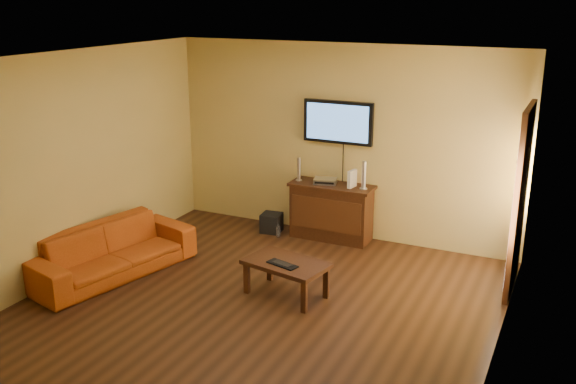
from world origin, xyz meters
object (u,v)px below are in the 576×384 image
Objects in this scene: coffee_table at (286,267)px; av_receiver at (325,181)px; speaker_right at (364,176)px; subwoofer at (271,223)px; bottle at (278,231)px; sofa at (111,243)px; keyboard at (282,264)px; speaker_left at (299,170)px; media_console at (331,211)px; television at (338,122)px; game_console at (352,179)px.

av_receiver reaches higher than coffee_table.
speaker_right is at bearing 82.01° from coffee_table.
bottle is (0.18, -0.15, -0.05)m from subwoofer.
speaker_right is 2.13× the size of bottle.
sofa is 5.32× the size of keyboard.
subwoofer is (1.12, 2.15, -0.27)m from sofa.
sofa is 2.77m from speaker_left.
subwoofer is 0.70× the size of keyboard.
coffee_table is 3.27× the size of av_receiver.
sofa is at bearing -143.80° from av_receiver.
speaker_left is at bearing 170.01° from av_receiver.
sofa reaches higher than media_console.
keyboard is at bearing -68.67° from sofa.
television is 0.80m from game_console.
coffee_table is 1.99m from speaker_right.
game_console reaches higher than bottle.
av_receiver is at bearing 176.51° from speaker_right.
media_console is at bearing -27.13° from sofa.
bottle is at bearing -19.04° from sofa.
coffee_table is at bearing -84.44° from television.
game_console reaches higher than av_receiver.
keyboard is (1.08, -1.87, 0.29)m from subwoofer.
media_console is 1.25m from television.
bottle is at bearing 119.07° from coffee_table.
television is at bearing 158.33° from game_console.
coffee_table reaches higher than bottle.
av_receiver is (-0.57, 0.03, -0.14)m from speaker_right.
keyboard is (0.31, -2.01, -0.40)m from av_receiver.
av_receiver reaches higher than sofa.
coffee_table is 3.08× the size of speaker_left.
speaker_left is at bearing -157.94° from television.
speaker_left reaches higher than subwoofer.
av_receiver is at bearing -121.27° from television.
television is 2.50m from keyboard.
television reaches higher than subwoofer.
speaker_right is at bearing -23.81° from television.
speaker_left reaches higher than media_console.
television is 0.84m from speaker_right.
television is 2.45m from coffee_table.
sofa is 2.21m from keyboard.
speaker_left is 0.85× the size of keyboard.
game_console is (0.09, 1.89, 0.56)m from coffee_table.
coffee_table is 2.08m from subwoofer.
speaker_right is 0.18m from game_console.
television is 0.48× the size of sofa.
media_console is 4.88× the size of game_console.
sofa reaches higher than subwoofer.
media_console is 1.90m from coffee_table.
media_console is 4.27× the size of subwoofer.
coffee_table is 4.23× the size of game_console.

